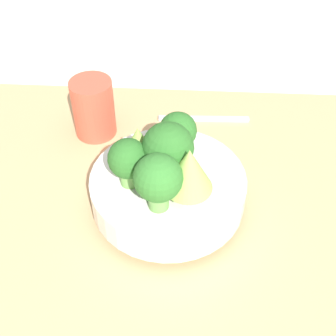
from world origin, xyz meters
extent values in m
plane|color=beige|center=(0.00, 0.00, 0.00)|extent=(6.00, 6.00, 0.00)
cube|color=tan|center=(0.00, 0.00, 0.02)|extent=(0.90, 0.69, 0.05)
cylinder|color=silver|center=(-0.03, -0.04, 0.05)|extent=(0.10, 0.10, 0.01)
cylinder|color=silver|center=(-0.03, -0.04, 0.08)|extent=(0.23, 0.23, 0.05)
cylinder|color=#7AB256|center=(-0.04, -0.09, 0.12)|extent=(0.02, 0.02, 0.02)
sphere|color=#286023|center=(-0.04, -0.09, 0.15)|extent=(0.06, 0.06, 0.06)
cylinder|color=#7AB256|center=(0.02, -0.06, 0.12)|extent=(0.02, 0.02, 0.02)
cone|color=#93B751|center=(0.02, -0.06, 0.15)|extent=(0.05, 0.05, 0.05)
cylinder|color=#6BA34C|center=(0.03, -0.02, 0.12)|extent=(0.03, 0.03, 0.03)
sphere|color=#286023|center=(0.03, -0.02, 0.15)|extent=(0.06, 0.06, 0.06)
cylinder|color=#609347|center=(-0.02, 0.02, 0.12)|extent=(0.03, 0.03, 0.03)
sphere|color=#2D6B28|center=(-0.02, 0.02, 0.16)|extent=(0.07, 0.07, 0.07)
cylinder|color=#7AB256|center=(-0.06, 0.00, 0.12)|extent=(0.03, 0.03, 0.02)
cone|color=#93B751|center=(-0.06, 0.00, 0.16)|extent=(0.07, 0.07, 0.07)
cylinder|color=#609347|center=(-0.03, -0.04, 0.12)|extent=(0.02, 0.02, 0.03)
sphere|color=#286023|center=(-0.03, -0.04, 0.17)|extent=(0.07, 0.07, 0.07)
cylinder|color=#C64C38|center=(0.11, -0.21, 0.10)|extent=(0.07, 0.07, 0.10)
cube|color=#B2B2B7|center=(-0.08, -0.25, 0.05)|extent=(0.17, 0.02, 0.01)
camera|label=1|loc=(-0.06, 0.43, 0.58)|focal=50.00mm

